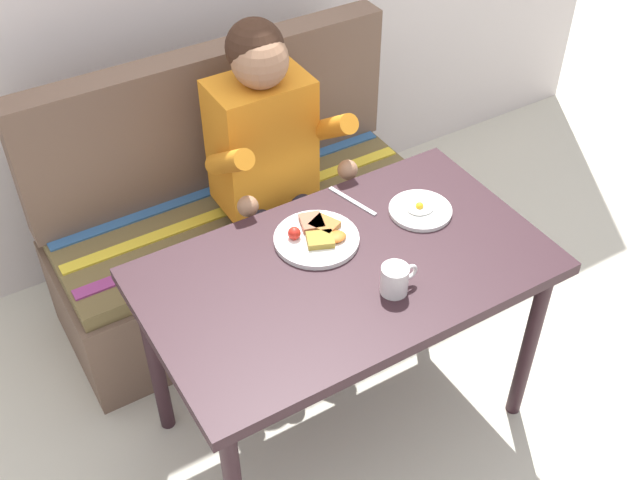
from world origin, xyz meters
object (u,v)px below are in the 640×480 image
coffee_mug (395,279)px  couch (239,226)px  knife (352,201)px  person (272,156)px  plate_breakfast (317,237)px  plate_eggs (420,210)px  table (346,286)px

coffee_mug → couch: bearing=93.9°
knife → person: bearing=93.2°
plate_breakfast → coffee_mug: coffee_mug is taller
plate_eggs → knife: bearing=134.7°
plate_breakfast → knife: size_ratio=1.31×
person → knife: person is taller
table → coffee_mug: coffee_mug is taller
table → knife: 0.32m
plate_breakfast → knife: (0.19, 0.10, -0.01)m
couch → coffee_mug: couch is taller
table → plate_breakfast: plate_breakfast is taller
person → plate_breakfast: person is taller
plate_breakfast → plate_eggs: 0.35m
person → plate_eggs: bearing=-62.1°
plate_eggs → plate_breakfast: bearing=171.0°
table → couch: size_ratio=0.83×
person → plate_eggs: size_ratio=6.04×
person → plate_breakfast: (-0.08, -0.44, 0.00)m
table → plate_breakfast: size_ratio=4.59×
table → person: size_ratio=0.99×
couch → knife: size_ratio=7.20×
table → knife: (0.18, 0.25, 0.08)m
table → person: 0.60m
couch → plate_breakfast: couch is taller
person → coffee_mug: size_ratio=10.27×
coffee_mug → person: bearing=89.3°
knife → coffee_mug: bearing=-120.9°
plate_eggs → table: bearing=-165.0°
couch → plate_breakfast: 0.74m
couch → plate_breakfast: (-0.01, -0.62, 0.41)m
plate_eggs → coffee_mug: bearing=-138.1°
plate_eggs → knife: size_ratio=1.00×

